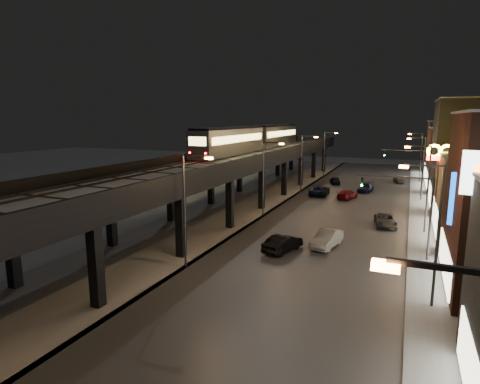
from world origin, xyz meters
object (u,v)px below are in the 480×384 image
(car_far_white, at_px, (335,180))
(car_onc_silver, at_px, (327,239))
(car_near_white, at_px, (283,244))
(car_mid_dark, at_px, (347,195))
(subway_train, at_px, (255,138))
(car_mid_silver, at_px, (319,190))
(car_onc_red, at_px, (399,180))
(car_onc_white, at_px, (366,188))
(car_onc_dark, at_px, (386,221))

(car_far_white, distance_m, car_onc_silver, 36.81)
(car_near_white, height_order, car_mid_dark, car_near_white)
(subway_train, bearing_deg, car_mid_dark, -10.50)
(car_mid_silver, distance_m, car_onc_red, 20.46)
(car_far_white, relative_size, car_onc_white, 0.83)
(car_far_white, height_order, car_onc_red, car_far_white)
(car_near_white, bearing_deg, car_far_white, -70.42)
(car_mid_dark, height_order, car_onc_silver, car_onc_silver)
(car_near_white, relative_size, car_mid_silver, 0.81)
(subway_train, relative_size, car_mid_silver, 7.15)
(car_mid_dark, xyz_separation_m, car_onc_red, (6.57, 18.47, -0.01))
(subway_train, distance_m, car_onc_white, 19.49)
(car_near_white, bearing_deg, car_onc_silver, -123.23)
(subway_train, bearing_deg, car_onc_dark, -37.88)
(car_near_white, xyz_separation_m, car_mid_dark, (1.75, 26.41, -0.08))
(car_near_white, relative_size, car_mid_dark, 0.99)
(car_onc_red, bearing_deg, car_onc_silver, -112.57)
(car_mid_dark, bearing_deg, car_onc_silver, 107.51)
(car_onc_silver, bearing_deg, car_far_white, 108.50)
(subway_train, distance_m, car_far_white, 17.15)
(car_mid_dark, xyz_separation_m, car_far_white, (-3.97, 12.80, 0.00))
(car_mid_silver, height_order, car_mid_dark, car_mid_silver)
(car_mid_silver, distance_m, car_onc_dark, 18.38)
(subway_train, distance_m, car_near_white, 33.30)
(car_near_white, height_order, car_onc_dark, car_near_white)
(car_onc_dark, bearing_deg, car_far_white, 101.49)
(car_mid_silver, xyz_separation_m, car_mid_dark, (4.32, -1.15, -0.11))
(car_onc_dark, distance_m, car_onc_red, 32.45)
(car_mid_silver, bearing_deg, car_far_white, -94.15)
(car_far_white, height_order, car_onc_white, car_onc_white)
(car_onc_dark, bearing_deg, car_mid_silver, 115.48)
(car_mid_silver, height_order, car_onc_silver, car_onc_silver)
(car_near_white, xyz_separation_m, car_onc_red, (8.31, 44.88, -0.10))
(car_onc_dark, bearing_deg, car_onc_white, 92.43)
(subway_train, height_order, car_onc_red, subway_train)
(car_near_white, distance_m, car_onc_red, 45.65)
(car_onc_silver, distance_m, car_onc_red, 42.35)
(car_far_white, bearing_deg, subway_train, 24.66)
(car_mid_silver, height_order, car_onc_red, car_mid_silver)
(car_mid_dark, distance_m, car_onc_silver, 23.64)
(car_onc_silver, bearing_deg, car_near_white, -129.73)
(car_near_white, bearing_deg, car_onc_dark, -105.98)
(car_onc_silver, distance_m, car_onc_dark, 10.63)
(car_mid_silver, relative_size, car_onc_dark, 1.19)
(car_onc_red, bearing_deg, car_mid_silver, -137.95)
(car_mid_dark, bearing_deg, car_far_white, -59.08)
(car_onc_silver, relative_size, car_onc_white, 1.00)
(subway_train, relative_size, car_onc_silver, 8.43)
(subway_train, bearing_deg, car_onc_red, 35.19)
(car_near_white, relative_size, car_far_white, 1.16)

